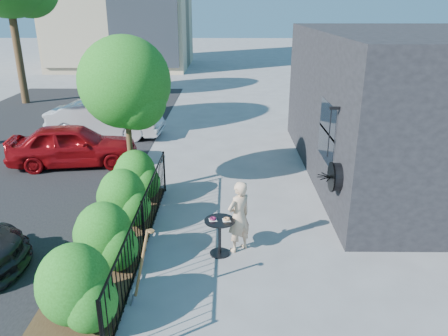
{
  "coord_description": "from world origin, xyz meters",
  "views": [
    {
      "loc": [
        0.16,
        -7.58,
        4.62
      ],
      "look_at": [
        0.07,
        1.55,
        1.2
      ],
      "focal_mm": 35.0,
      "sensor_mm": 36.0,
      "label": 1
    }
  ],
  "objects_px": {
    "car_red": "(73,145)",
    "woman": "(239,217)",
    "car_silver": "(106,118)",
    "cafe_table": "(220,231)",
    "shovel": "(140,271)",
    "patio_tree": "(127,88)"
  },
  "relations": [
    {
      "from": "car_red",
      "to": "woman",
      "type": "bearing_deg",
      "value": -143.08
    },
    {
      "from": "woman",
      "to": "car_silver",
      "type": "xyz_separation_m",
      "value": [
        -4.74,
        8.04,
        -0.05
      ]
    },
    {
      "from": "cafe_table",
      "to": "car_silver",
      "type": "xyz_separation_m",
      "value": [
        -4.37,
        8.2,
        0.17
      ]
    },
    {
      "from": "shovel",
      "to": "car_silver",
      "type": "height_order",
      "value": "car_silver"
    },
    {
      "from": "patio_tree",
      "to": "car_silver",
      "type": "xyz_separation_m",
      "value": [
        -2.13,
        5.35,
        -2.08
      ]
    },
    {
      "from": "woman",
      "to": "car_red",
      "type": "bearing_deg",
      "value": -84.05
    },
    {
      "from": "car_red",
      "to": "patio_tree",
      "type": "bearing_deg",
      "value": -142.19
    },
    {
      "from": "patio_tree",
      "to": "shovel",
      "type": "bearing_deg",
      "value": -77.35
    },
    {
      "from": "patio_tree",
      "to": "woman",
      "type": "bearing_deg",
      "value": -45.86
    },
    {
      "from": "car_silver",
      "to": "cafe_table",
      "type": "bearing_deg",
      "value": -148.56
    },
    {
      "from": "patio_tree",
      "to": "cafe_table",
      "type": "distance_m",
      "value": 4.26
    },
    {
      "from": "cafe_table",
      "to": "woman",
      "type": "bearing_deg",
      "value": 23.63
    },
    {
      "from": "shovel",
      "to": "patio_tree",
      "type": "bearing_deg",
      "value": 102.65
    },
    {
      "from": "car_red",
      "to": "car_silver",
      "type": "relative_size",
      "value": 0.9
    },
    {
      "from": "shovel",
      "to": "car_red",
      "type": "relative_size",
      "value": 0.37
    },
    {
      "from": "cafe_table",
      "to": "woman",
      "type": "height_order",
      "value": "woman"
    },
    {
      "from": "patio_tree",
      "to": "woman",
      "type": "xyz_separation_m",
      "value": [
        2.61,
        -2.69,
        -2.03
      ]
    },
    {
      "from": "patio_tree",
      "to": "woman",
      "type": "distance_m",
      "value": 4.26
    },
    {
      "from": "shovel",
      "to": "cafe_table",
      "type": "bearing_deg",
      "value": 50.32
    },
    {
      "from": "cafe_table",
      "to": "patio_tree",
      "type": "bearing_deg",
      "value": 128.13
    },
    {
      "from": "car_red",
      "to": "cafe_table",
      "type": "bearing_deg",
      "value": -146.26
    },
    {
      "from": "car_red",
      "to": "car_silver",
      "type": "height_order",
      "value": "car_silver"
    }
  ]
}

